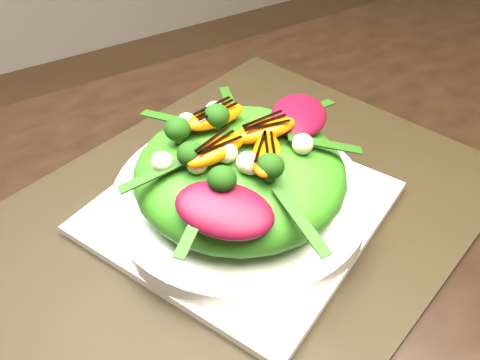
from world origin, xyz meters
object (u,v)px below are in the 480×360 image
plate_base (240,207)px  orange_segment (228,134)px  lettuce_mound (240,172)px  placemat (240,212)px  salad_bowl (240,197)px  dining_table (317,267)px

plate_base → orange_segment: orange_segment is taller
lettuce_mound → orange_segment: (-0.01, 0.01, 0.05)m
placemat → orange_segment: bearing=127.1°
lettuce_mound → placemat: bearing=116.6°
salad_bowl → lettuce_mound: lettuce_mound is taller
dining_table → plate_base: bearing=112.7°
dining_table → placemat: dining_table is taller
dining_table → salad_bowl: 0.11m
placemat → lettuce_mound: 0.06m
dining_table → lettuce_mound: size_ratio=7.24×
dining_table → salad_bowl: (-0.04, 0.09, 0.05)m
lettuce_mound → salad_bowl: bearing=-116.6°
plate_base → lettuce_mound: lettuce_mound is taller
plate_base → salad_bowl: (0.00, -0.00, 0.02)m
placemat → salad_bowl: salad_bowl is taller
dining_table → placemat: size_ratio=2.86×
orange_segment → salad_bowl: bearing=-52.9°
dining_table → orange_segment: size_ratio=24.17×
plate_base → orange_segment: (-0.01, 0.01, 0.10)m
dining_table → orange_segment: dining_table is taller
lettuce_mound → orange_segment: bearing=127.1°
placemat → orange_segment: 0.11m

